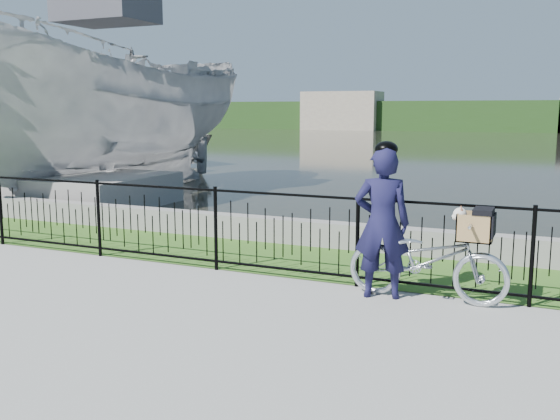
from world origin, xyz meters
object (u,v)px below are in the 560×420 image
at_px(bicycle_rig, 428,258).
at_px(boat_near, 110,111).
at_px(boat_far, 79,143).
at_px(cyclist, 382,221).

xyz_separation_m(bicycle_rig, boat_near, (-9.04, 5.66, 1.63)).
height_order(bicycle_rig, boat_near, boat_near).
distance_m(boat_near, boat_far, 7.33).
distance_m(cyclist, boat_far, 17.48).
height_order(cyclist, boat_near, boat_near).
height_order(bicycle_rig, cyclist, cyclist).
bearing_deg(cyclist, boat_near, 145.92).
relative_size(cyclist, boat_far, 0.16).
relative_size(bicycle_rig, cyclist, 1.00).
bearing_deg(bicycle_rig, boat_near, 147.96).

